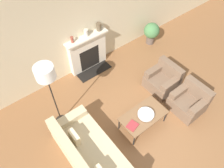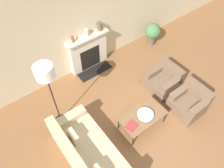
{
  "view_description": "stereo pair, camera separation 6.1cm",
  "coord_description": "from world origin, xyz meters",
  "px_view_note": "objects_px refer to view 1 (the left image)",
  "views": [
    {
      "loc": [
        -2.47,
        -1.47,
        4.93
      ],
      "look_at": [
        -0.17,
        1.48,
        0.45
      ],
      "focal_mm": 35.0,
      "sensor_mm": 36.0,
      "label": 1
    },
    {
      "loc": [
        -2.42,
        -1.51,
        4.93
      ],
      "look_at": [
        -0.17,
        1.48,
        0.45
      ],
      "focal_mm": 35.0,
      "sensor_mm": 36.0,
      "label": 2
    }
  ],
  "objects_px": {
    "fireplace": "(88,53)",
    "floor_lamp": "(46,77)",
    "couch": "(91,157)",
    "mantel_vase_left": "(72,40)",
    "bowl": "(146,114)",
    "armchair_near": "(189,101)",
    "coffee_table": "(143,116)",
    "armchair_far": "(163,80)",
    "potted_plant": "(151,32)",
    "mantel_vase_center_right": "(99,27)",
    "book": "(132,126)",
    "mantel_vase_center_left": "(86,33)"
  },
  "relations": [
    {
      "from": "fireplace",
      "to": "floor_lamp",
      "type": "bearing_deg",
      "value": -144.77
    },
    {
      "from": "couch",
      "to": "mantel_vase_left",
      "type": "relative_size",
      "value": 12.42
    },
    {
      "from": "fireplace",
      "to": "floor_lamp",
      "type": "relative_size",
      "value": 0.66
    },
    {
      "from": "bowl",
      "to": "mantel_vase_left",
      "type": "bearing_deg",
      "value": 97.46
    },
    {
      "from": "fireplace",
      "to": "couch",
      "type": "bearing_deg",
      "value": -122.95
    },
    {
      "from": "fireplace",
      "to": "armchair_near",
      "type": "height_order",
      "value": "fireplace"
    },
    {
      "from": "couch",
      "to": "coffee_table",
      "type": "bearing_deg",
      "value": -89.49
    },
    {
      "from": "armchair_far",
      "to": "floor_lamp",
      "type": "xyz_separation_m",
      "value": [
        -2.85,
        0.8,
        1.4
      ]
    },
    {
      "from": "bowl",
      "to": "potted_plant",
      "type": "distance_m",
      "value": 3.28
    },
    {
      "from": "mantel_vase_center_right",
      "to": "book",
      "type": "bearing_deg",
      "value": -110.42
    },
    {
      "from": "floor_lamp",
      "to": "potted_plant",
      "type": "relative_size",
      "value": 2.56
    },
    {
      "from": "mantel_vase_center_left",
      "to": "potted_plant",
      "type": "distance_m",
      "value": 2.46
    },
    {
      "from": "book",
      "to": "floor_lamp",
      "type": "height_order",
      "value": "floor_lamp"
    },
    {
      "from": "mantel_vase_center_right",
      "to": "coffee_table",
      "type": "bearing_deg",
      "value": -102.59
    },
    {
      "from": "armchair_near",
      "to": "potted_plant",
      "type": "height_order",
      "value": "armchair_near"
    },
    {
      "from": "mantel_vase_center_left",
      "to": "mantel_vase_center_right",
      "type": "relative_size",
      "value": 0.91
    },
    {
      "from": "armchair_far",
      "to": "couch",
      "type": "bearing_deg",
      "value": -78.58
    },
    {
      "from": "fireplace",
      "to": "mantel_vase_left",
      "type": "height_order",
      "value": "mantel_vase_left"
    },
    {
      "from": "coffee_table",
      "to": "mantel_vase_center_left",
      "type": "bearing_deg",
      "value": 86.89
    },
    {
      "from": "potted_plant",
      "to": "armchair_near",
      "type": "bearing_deg",
      "value": -113.91
    },
    {
      "from": "mantel_vase_center_left",
      "to": "potted_plant",
      "type": "xyz_separation_m",
      "value": [
        2.29,
        -0.35,
        -0.81
      ]
    },
    {
      "from": "fireplace",
      "to": "book",
      "type": "relative_size",
      "value": 4.49
    },
    {
      "from": "coffee_table",
      "to": "book",
      "type": "relative_size",
      "value": 3.87
    },
    {
      "from": "armchair_near",
      "to": "coffee_table",
      "type": "distance_m",
      "value": 1.35
    },
    {
      "from": "couch",
      "to": "potted_plant",
      "type": "height_order",
      "value": "couch"
    },
    {
      "from": "armchair_far",
      "to": "mantel_vase_center_right",
      "type": "distance_m",
      "value": 2.34
    },
    {
      "from": "book",
      "to": "mantel_vase_left",
      "type": "height_order",
      "value": "mantel_vase_left"
    },
    {
      "from": "armchair_far",
      "to": "mantel_vase_left",
      "type": "distance_m",
      "value": 2.73
    },
    {
      "from": "coffee_table",
      "to": "mantel_vase_center_right",
      "type": "bearing_deg",
      "value": 77.41
    },
    {
      "from": "bowl",
      "to": "mantel_vase_center_right",
      "type": "relative_size",
      "value": 1.72
    },
    {
      "from": "mantel_vase_center_right",
      "to": "armchair_near",
      "type": "bearing_deg",
      "value": -76.11
    },
    {
      "from": "floor_lamp",
      "to": "mantel_vase_left",
      "type": "xyz_separation_m",
      "value": [
        1.26,
        1.2,
        -0.45
      ]
    },
    {
      "from": "coffee_table",
      "to": "book",
      "type": "height_order",
      "value": "book"
    },
    {
      "from": "fireplace",
      "to": "coffee_table",
      "type": "relative_size",
      "value": 1.16
    },
    {
      "from": "fireplace",
      "to": "floor_lamp",
      "type": "distance_m",
      "value": 2.34
    },
    {
      "from": "armchair_near",
      "to": "book",
      "type": "distance_m",
      "value": 1.73
    },
    {
      "from": "potted_plant",
      "to": "mantel_vase_center_left",
      "type": "bearing_deg",
      "value": 171.22
    },
    {
      "from": "book",
      "to": "mantel_vase_left",
      "type": "relative_size",
      "value": 1.65
    },
    {
      "from": "couch",
      "to": "book",
      "type": "distance_m",
      "value": 1.15
    },
    {
      "from": "floor_lamp",
      "to": "fireplace",
      "type": "bearing_deg",
      "value": 35.23
    },
    {
      "from": "book",
      "to": "mantel_vase_center_left",
      "type": "xyz_separation_m",
      "value": [
        0.54,
        2.61,
        0.81
      ]
    },
    {
      "from": "potted_plant",
      "to": "bowl",
      "type": "bearing_deg",
      "value": -136.97
    },
    {
      "from": "fireplace",
      "to": "book",
      "type": "distance_m",
      "value": 2.64
    },
    {
      "from": "couch",
      "to": "mantel_vase_center_right",
      "type": "distance_m",
      "value": 3.47
    },
    {
      "from": "couch",
      "to": "bowl",
      "type": "bearing_deg",
      "value": -90.81
    },
    {
      "from": "floor_lamp",
      "to": "book",
      "type": "bearing_deg",
      "value": -50.55
    },
    {
      "from": "coffee_table",
      "to": "mantel_vase_center_left",
      "type": "xyz_separation_m",
      "value": [
        0.14,
        2.55,
        0.85
      ]
    },
    {
      "from": "coffee_table",
      "to": "couch",
      "type": "bearing_deg",
      "value": -179.49
    },
    {
      "from": "book",
      "to": "potted_plant",
      "type": "height_order",
      "value": "potted_plant"
    },
    {
      "from": "mantel_vase_left",
      "to": "coffee_table",
      "type": "bearing_deg",
      "value": -83.23
    }
  ]
}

